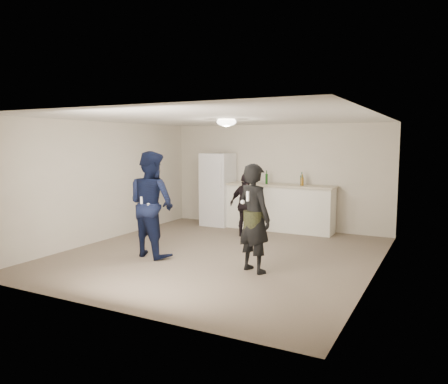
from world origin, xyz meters
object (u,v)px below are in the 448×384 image
at_px(spectator, 246,205).
at_px(fridge, 218,189).
at_px(counter, 278,208).
at_px(woman, 254,218).
at_px(man, 152,204).
at_px(shaker, 250,179).

bearing_deg(spectator, fridge, -29.92).
bearing_deg(counter, woman, -76.05).
distance_m(fridge, woman, 4.06).
bearing_deg(fridge, woman, -53.62).
xyz_separation_m(counter, man, (-1.22, -3.29, 0.43)).
relative_size(shaker, woman, 0.10).
xyz_separation_m(counter, shaker, (-0.79, 0.11, 0.65)).
xyz_separation_m(counter, fridge, (-1.58, -0.07, 0.38)).
relative_size(counter, spectator, 1.84).
bearing_deg(woman, shaker, -42.82).
height_order(counter, shaker, shaker).
bearing_deg(spectator, man, 77.46).
distance_m(man, spectator, 2.44).
distance_m(shaker, woman, 3.82).
bearing_deg(woman, fridge, -31.50).
bearing_deg(counter, shaker, 171.80).
relative_size(counter, woman, 1.49).
bearing_deg(man, shaker, -84.58).
distance_m(man, woman, 2.05).
xyz_separation_m(man, spectator, (0.85, 2.28, -0.25)).
distance_m(counter, fridge, 1.63).
bearing_deg(spectator, counter, -101.82).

